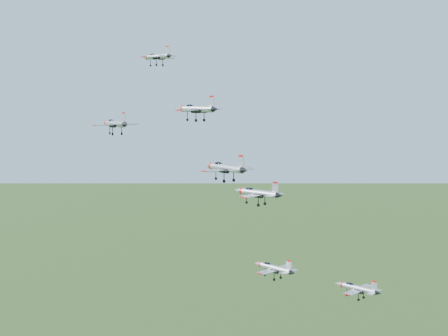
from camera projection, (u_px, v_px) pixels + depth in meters
The scene contains 7 objects.
jet_lead at pixel (157, 57), 150.94m from camera, with size 11.13×9.27×2.97m.
jet_left_high at pixel (196, 109), 131.23m from camera, with size 12.95×10.80×3.46m.
jet_right_high at pixel (115, 123), 130.16m from camera, with size 11.36×9.69×3.10m.
jet_left_low at pixel (257, 193), 135.79m from camera, with size 13.32×10.99×3.56m.
jet_right_low at pixel (225, 167), 109.84m from camera, with size 11.91×10.08×3.22m.
jet_trail at pixel (274, 268), 120.32m from camera, with size 10.57×8.84×2.83m.
jet_extra at pixel (357, 288), 124.04m from camera, with size 10.62×8.82×2.84m.
Camera 1 is at (86.18, -103.67, 135.55)m, focal length 50.00 mm.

